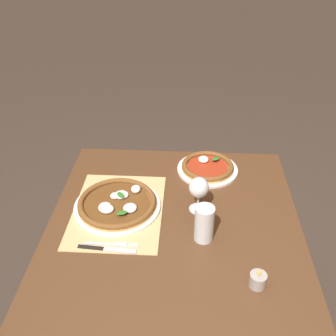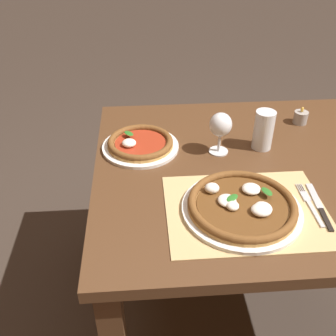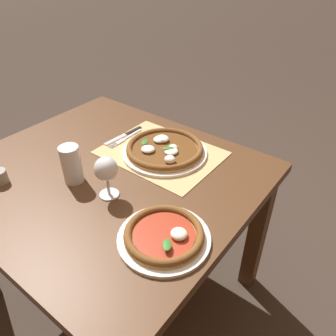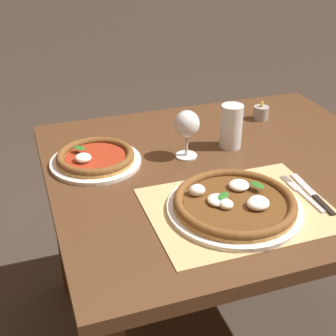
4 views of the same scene
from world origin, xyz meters
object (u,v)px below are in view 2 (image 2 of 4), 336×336
object	(u,v)px
pizza_far	(140,144)
knife	(319,206)
pizza_near	(242,206)
fork	(310,204)
pint_glass	(263,131)
wine_glass	(220,126)
votive_candle	(300,118)

from	to	relation	value
pizza_far	knife	bearing A→B (deg)	-35.29
pizza_near	fork	bearing A→B (deg)	3.23
pint_glass	pizza_far	bearing A→B (deg)	176.58
wine_glass	votive_candle	xyz separation A→B (m)	(0.37, 0.19, -0.08)
wine_glass	fork	bearing A→B (deg)	-55.12
pizza_near	votive_candle	size ratio (longest dim) A/B	4.90
pizza_far	votive_candle	world-z (taller)	votive_candle
knife	fork	bearing A→B (deg)	155.93
fork	pizza_far	bearing A→B (deg)	144.21
pizza_far	pint_glass	size ratio (longest dim) A/B	1.94
pizza_near	votive_candle	bearing A→B (deg)	55.14
fork	wine_glass	bearing A→B (deg)	124.88
votive_candle	knife	bearing A→B (deg)	-103.61
pizza_far	wine_glass	xyz separation A→B (m)	(0.28, -0.05, 0.09)
wine_glass	knife	bearing A→B (deg)	-53.13
pizza_far	knife	world-z (taller)	pizza_far
pizza_near	wine_glass	world-z (taller)	wine_glass
pizza_near	pint_glass	world-z (taller)	pint_glass
votive_candle	wine_glass	bearing A→B (deg)	-152.64
pizza_far	pint_glass	world-z (taller)	pint_glass
pizza_far	pizza_near	bearing A→B (deg)	-52.10
pizza_near	votive_candle	distance (m)	0.63
pizza_near	knife	bearing A→B (deg)	0.17
pizza_near	fork	distance (m)	0.21
wine_glass	pint_glass	bearing A→B (deg)	6.92
pizza_near	pint_glass	size ratio (longest dim) A/B	2.43
pint_glass	fork	size ratio (longest dim) A/B	0.72
pizza_far	wine_glass	world-z (taller)	wine_glass
knife	pizza_far	bearing A→B (deg)	144.71
pizza_near	knife	size ratio (longest dim) A/B	1.64
pizza_far	wine_glass	bearing A→B (deg)	-9.34
wine_glass	pint_glass	xyz separation A→B (m)	(0.16, 0.02, -0.04)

